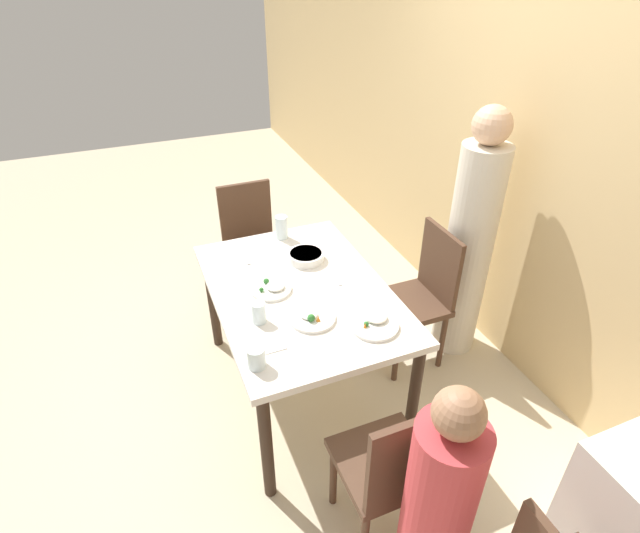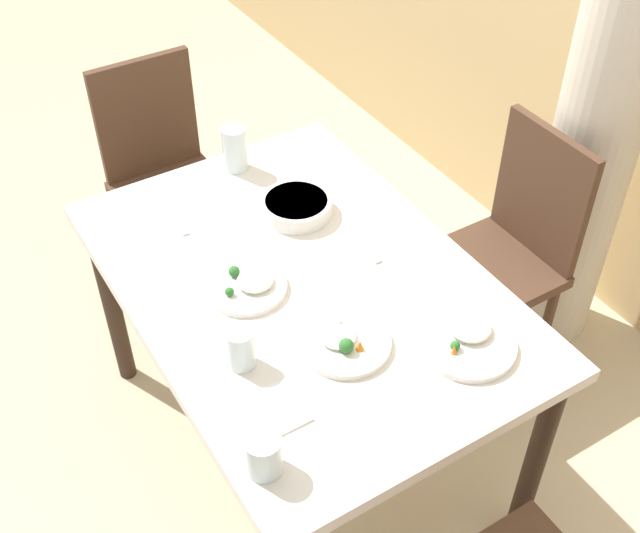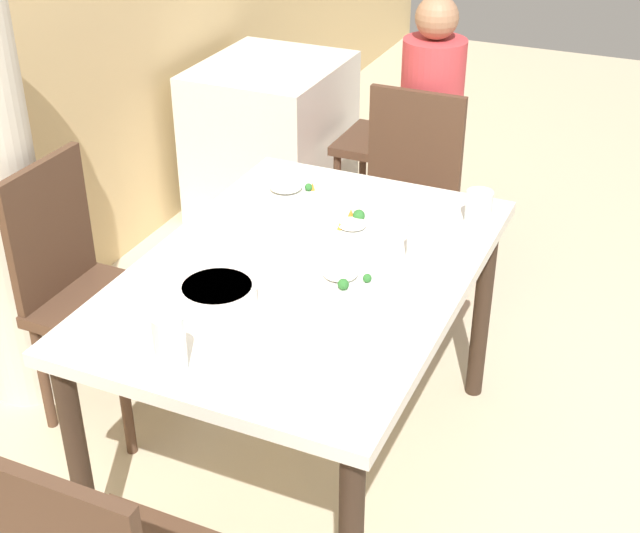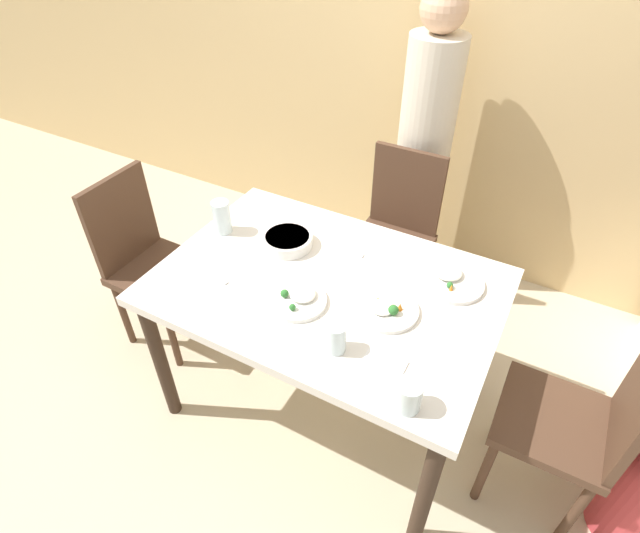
{
  "view_description": "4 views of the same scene",
  "coord_description": "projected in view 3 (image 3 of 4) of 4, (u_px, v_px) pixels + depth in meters",
  "views": [
    {
      "loc": [
        2.07,
        -0.73,
        2.34
      ],
      "look_at": [
        0.13,
        0.07,
        0.96
      ],
      "focal_mm": 28.0,
      "sensor_mm": 36.0,
      "label": 1
    },
    {
      "loc": [
        1.4,
        -0.8,
        2.26
      ],
      "look_at": [
        0.14,
        -0.03,
        0.92
      ],
      "focal_mm": 45.0,
      "sensor_mm": 36.0,
      "label": 2
    },
    {
      "loc": [
        -1.99,
        -0.93,
        2.04
      ],
      "look_at": [
        -0.11,
        -0.1,
        0.84
      ],
      "focal_mm": 50.0,
      "sensor_mm": 36.0,
      "label": 3
    },
    {
      "loc": [
        0.67,
        -1.29,
        2.06
      ],
      "look_at": [
        -0.06,
        0.05,
        0.78
      ],
      "focal_mm": 28.0,
      "sensor_mm": 36.0,
      "label": 4
    }
  ],
  "objects": [
    {
      "name": "ground_plane",
      "position": [
        306.0,
        465.0,
        2.93
      ],
      "size": [
        10.0,
        10.0,
        0.0
      ],
      "primitive_type": "plane",
      "color": "beige"
    },
    {
      "name": "dining_table",
      "position": [
        304.0,
        293.0,
        2.59
      ],
      "size": [
        1.33,
        0.91,
        0.76
      ],
      "color": "silver",
      "rests_on": "ground_plane"
    },
    {
      "name": "chair_adult_spot",
      "position": [
        85.0,
        286.0,
        2.95
      ],
      "size": [
        0.4,
        0.4,
        0.92
      ],
      "color": "#4C3323",
      "rests_on": "ground_plane"
    },
    {
      "name": "chair_child_spot",
      "position": [
        403.0,
        204.0,
        3.48
      ],
      "size": [
        0.4,
        0.4,
        0.92
      ],
      "rotation": [
        0.0,
        0.0,
        -1.57
      ],
      "color": "#4C3323",
      "rests_on": "ground_plane"
    },
    {
      "name": "person_child",
      "position": [
        428.0,
        158.0,
        3.68
      ],
      "size": [
        0.25,
        0.25,
        1.24
      ],
      "color": "#C63D42",
      "rests_on": "ground_plane"
    },
    {
      "name": "bowl_curry",
      "position": [
        217.0,
        293.0,
        2.37
      ],
      "size": [
        0.21,
        0.21,
        0.05
      ],
      "color": "white",
      "rests_on": "dining_table"
    },
    {
      "name": "plate_rice_adult",
      "position": [
        351.0,
        226.0,
        2.74
      ],
      "size": [
        0.23,
        0.23,
        0.06
      ],
      "color": "white",
      "rests_on": "dining_table"
    },
    {
      "name": "plate_rice_child",
      "position": [
        345.0,
        281.0,
        2.45
      ],
      "size": [
        0.22,
        0.22,
        0.05
      ],
      "color": "white",
      "rests_on": "dining_table"
    },
    {
      "name": "plate_noodles",
      "position": [
        294.0,
        190.0,
        2.96
      ],
      "size": [
        0.24,
        0.24,
        0.05
      ],
      "color": "white",
      "rests_on": "dining_table"
    },
    {
      "name": "glass_water_tall",
      "position": [
        419.0,
        241.0,
        2.56
      ],
      "size": [
        0.07,
        0.07,
        0.11
      ],
      "color": "silver",
      "rests_on": "dining_table"
    },
    {
      "name": "glass_water_short",
      "position": [
        169.0,
        343.0,
        2.09
      ],
      "size": [
        0.08,
        0.08,
        0.15
      ],
      "color": "silver",
      "rests_on": "dining_table"
    },
    {
      "name": "glass_water_center",
      "position": [
        479.0,
        207.0,
        2.76
      ],
      "size": [
        0.08,
        0.08,
        0.1
      ],
      "color": "silver",
      "rests_on": "dining_table"
    },
    {
      "name": "napkin_folded",
      "position": [
        438.0,
        232.0,
        2.72
      ],
      "size": [
        0.14,
        0.14,
        0.01
      ],
      "color": "white",
      "rests_on": "dining_table"
    },
    {
      "name": "fork_steel",
      "position": [
        298.0,
        363.0,
        2.14
      ],
      "size": [
        0.18,
        0.04,
        0.01
      ],
      "color": "silver",
      "rests_on": "dining_table"
    },
    {
      "name": "spoon_steel",
      "position": [
        230.0,
        256.0,
        2.6
      ],
      "size": [
        0.18,
        0.03,
        0.01
      ],
      "color": "silver",
      "rests_on": "dining_table"
    },
    {
      "name": "background_table",
      "position": [
        272.0,
        137.0,
        4.41
      ],
      "size": [
        0.75,
        0.64,
        0.74
      ],
      "color": "silver",
      "rests_on": "ground_plane"
    },
    {
      "name": "chair_background",
      "position": [
        398.0,
        133.0,
        4.11
      ],
      "size": [
        0.4,
        0.4,
        0.92
      ],
      "rotation": [
        0.0,
        0.0,
        3.14
      ],
      "color": "#4C3323",
      "rests_on": "ground_plane"
    }
  ]
}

